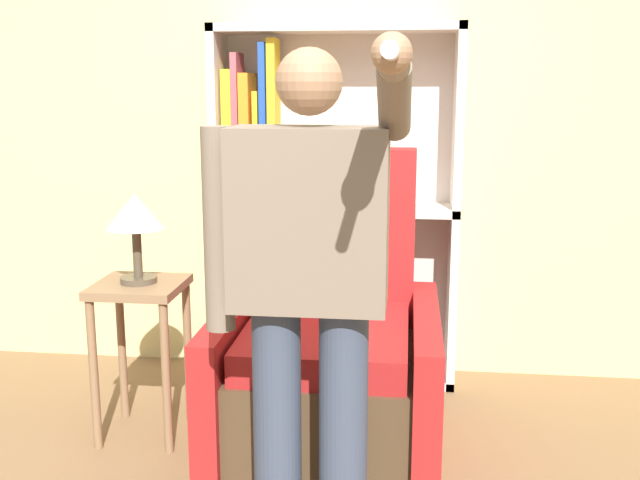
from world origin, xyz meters
name	(u,v)px	position (x,y,z in m)	size (l,w,h in m)	color
wall_back	(322,100)	(0.00, 2.03, 1.40)	(8.00, 0.06, 2.80)	#DBCC84
bookcase	(307,215)	(-0.06, 1.87, 0.84)	(1.20, 0.28, 1.76)	silver
armchair	(330,363)	(0.14, 1.09, 0.37)	(0.87, 0.95, 1.21)	#4C3823
person_standing	(309,281)	(0.15, 0.35, 0.91)	(0.61, 0.78, 1.59)	#384256
side_table	(141,319)	(-0.66, 1.11, 0.51)	(0.36, 0.36, 0.67)	#846647
table_lamp	(135,216)	(-0.66, 1.11, 0.95)	(0.25, 0.25, 0.37)	#4C4233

